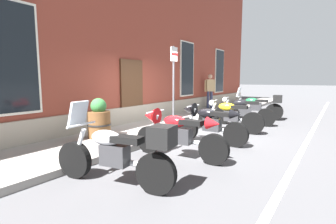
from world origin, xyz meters
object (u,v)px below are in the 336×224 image
object	(u,v)px
pedestrian_tan_coat	(210,89)
parking_sign	(174,75)
motorcycle_black_sport	(208,122)
motorcycle_red_sport	(175,131)
motorcycle_yellow_naked	(229,117)
motorcycle_green_touring	(257,106)
motorcycle_silver_touring	(119,152)
motorcycle_black_naked	(243,112)
barrel_planter	(99,121)

from	to	relation	value
pedestrian_tan_coat	parking_sign	bearing A→B (deg)	-167.38
motorcycle_black_sport	motorcycle_red_sport	bearing A→B (deg)	179.39
motorcycle_yellow_naked	motorcycle_green_touring	size ratio (longest dim) A/B	0.92
motorcycle_black_sport	motorcycle_yellow_naked	bearing A→B (deg)	0.78
motorcycle_yellow_naked	motorcycle_silver_touring	bearing A→B (deg)	-179.20
motorcycle_green_touring	pedestrian_tan_coat	bearing A→B (deg)	60.30
motorcycle_black_sport	motorcycle_black_naked	world-z (taller)	motorcycle_black_sport
motorcycle_red_sport	barrel_planter	distance (m)	2.33
motorcycle_yellow_naked	pedestrian_tan_coat	distance (m)	5.57
motorcycle_yellow_naked	parking_sign	xyz separation A→B (m)	(-0.68, 1.62, 1.28)
motorcycle_black_naked	motorcycle_green_touring	world-z (taller)	motorcycle_green_touring
pedestrian_tan_coat	parking_sign	xyz separation A→B (m)	(-5.43, -1.22, 0.64)
parking_sign	motorcycle_yellow_naked	bearing A→B (deg)	-67.38
motorcycle_red_sport	motorcycle_black_naked	world-z (taller)	motorcycle_red_sport
motorcycle_red_sport	parking_sign	bearing A→B (deg)	33.13
motorcycle_black_naked	parking_sign	xyz separation A→B (m)	(-2.10, 1.59, 1.28)
motorcycle_red_sport	parking_sign	xyz separation A→B (m)	(2.49, 1.63, 1.21)
motorcycle_green_touring	motorcycle_silver_touring	bearing A→B (deg)	-179.68
motorcycle_green_touring	motorcycle_black_naked	bearing A→B (deg)	178.10
motorcycle_red_sport	motorcycle_black_naked	size ratio (longest dim) A/B	1.01
motorcycle_black_naked	pedestrian_tan_coat	bearing A→B (deg)	40.07
pedestrian_tan_coat	motorcycle_red_sport	bearing A→B (deg)	-160.26
motorcycle_silver_touring	motorcycle_black_naked	size ratio (longest dim) A/B	1.00
motorcycle_black_sport	barrel_planter	bearing A→B (deg)	123.15
motorcycle_silver_touring	motorcycle_black_naked	bearing A→B (deg)	0.93
motorcycle_yellow_naked	motorcycle_green_touring	xyz separation A→B (m)	(3.12, -0.02, 0.05)
motorcycle_red_sport	motorcycle_green_touring	bearing A→B (deg)	-0.16
motorcycle_silver_touring	barrel_planter	distance (m)	2.95
motorcycle_silver_touring	motorcycle_black_naked	world-z (taller)	motorcycle_silver_touring
motorcycle_red_sport	motorcycle_green_touring	xyz separation A→B (m)	(6.29, -0.02, -0.02)
motorcycle_silver_touring	motorcycle_yellow_naked	distance (m)	4.89
pedestrian_tan_coat	barrel_planter	xyz separation A→B (m)	(-7.91, -0.52, -0.55)
pedestrian_tan_coat	parking_sign	size ratio (longest dim) A/B	0.69
motorcycle_yellow_naked	motorcycle_black_naked	distance (m)	1.42
motorcycle_silver_touring	motorcycle_yellow_naked	bearing A→B (deg)	0.80
pedestrian_tan_coat	parking_sign	world-z (taller)	parking_sign
motorcycle_red_sport	motorcycle_black_naked	bearing A→B (deg)	0.49
motorcycle_red_sport	motorcycle_yellow_naked	size ratio (longest dim) A/B	1.05
motorcycle_yellow_naked	pedestrian_tan_coat	bearing A→B (deg)	30.82
motorcycle_black_sport	motorcycle_black_naked	xyz separation A→B (m)	(3.05, 0.06, -0.07)
motorcycle_black_naked	barrel_planter	size ratio (longest dim) A/B	2.07
motorcycle_black_sport	motorcycle_black_naked	size ratio (longest dim) A/B	0.93
pedestrian_tan_coat	motorcycle_yellow_naked	bearing A→B (deg)	-149.18
motorcycle_red_sport	motorcycle_black_sport	size ratio (longest dim) A/B	1.09
motorcycle_black_sport	pedestrian_tan_coat	world-z (taller)	pedestrian_tan_coat
motorcycle_red_sport	pedestrian_tan_coat	distance (m)	8.44
motorcycle_silver_touring	parking_sign	world-z (taller)	parking_sign
motorcycle_green_touring	pedestrian_tan_coat	world-z (taller)	pedestrian_tan_coat
motorcycle_green_touring	motorcycle_black_sport	bearing A→B (deg)	179.99
parking_sign	motorcycle_green_touring	bearing A→B (deg)	-23.39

